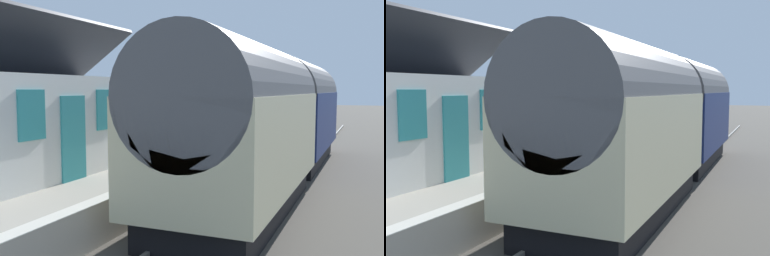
# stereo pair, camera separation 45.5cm
# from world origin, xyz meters

# --- Properties ---
(ground_plane) EXTENTS (160.00, 160.00, 0.00)m
(ground_plane) POSITION_xyz_m (0.00, 0.00, 0.00)
(ground_plane) COLOR #4C473F
(platform) EXTENTS (32.00, 5.68, 0.88)m
(platform) POSITION_xyz_m (0.00, 3.84, 0.44)
(platform) COLOR #A39B8C
(platform) RESTS_ON ground
(platform_edge_coping) EXTENTS (32.00, 0.36, 0.02)m
(platform_edge_coping) POSITION_xyz_m (0.00, 1.18, 0.88)
(platform_edge_coping) COLOR beige
(platform_edge_coping) RESTS_ON platform
(rail_near) EXTENTS (52.00, 0.08, 0.14)m
(rail_near) POSITION_xyz_m (0.00, -1.62, 0.07)
(rail_near) COLOR gray
(rail_near) RESTS_ON ground
(rail_far) EXTENTS (52.00, 0.08, 0.14)m
(rail_far) POSITION_xyz_m (0.00, -0.18, 0.07)
(rail_far) COLOR gray
(rail_far) RESTS_ON ground
(train) EXTENTS (16.34, 2.73, 4.32)m
(train) POSITION_xyz_m (1.82, -0.90, 2.21)
(train) COLOR black
(train) RESTS_ON ground
(bench_by_lamp) EXTENTS (1.41, 0.48, 0.88)m
(bench_by_lamp) POSITION_xyz_m (3.95, 3.29, 1.35)
(bench_by_lamp) COLOR #26727F
(bench_by_lamp) RESTS_ON platform
(bench_mid_platform) EXTENTS (1.42, 0.49, 0.88)m
(bench_mid_platform) POSITION_xyz_m (9.67, 3.31, 1.35)
(bench_mid_platform) COLOR #26727F
(bench_mid_platform) RESTS_ON platform
(bench_platform_end) EXTENTS (1.41, 0.48, 0.88)m
(bench_platform_end) POSITION_xyz_m (1.10, 3.56, 1.35)
(bench_platform_end) COLOR #26727F
(bench_platform_end) RESTS_ON platform
(planter_edge_near) EXTENTS (0.91, 0.32, 0.63)m
(planter_edge_near) POSITION_xyz_m (6.72, 5.77, 1.18)
(planter_edge_near) COLOR teal
(planter_edge_near) RESTS_ON platform
(planter_bench_right) EXTENTS (0.57, 0.57, 0.83)m
(planter_bench_right) POSITION_xyz_m (11.33, 2.18, 1.31)
(planter_bench_right) COLOR black
(planter_bench_right) RESTS_ON platform
(lamp_post_platform) EXTENTS (0.32, 0.50, 3.77)m
(lamp_post_platform) POSITION_xyz_m (7.29, 1.52, 3.50)
(lamp_post_platform) COLOR black
(lamp_post_platform) RESTS_ON platform
(station_sign_board) EXTENTS (0.96, 0.06, 1.57)m
(station_sign_board) POSITION_xyz_m (6.26, 1.79, 2.06)
(station_sign_board) COLOR black
(station_sign_board) RESTS_ON platform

